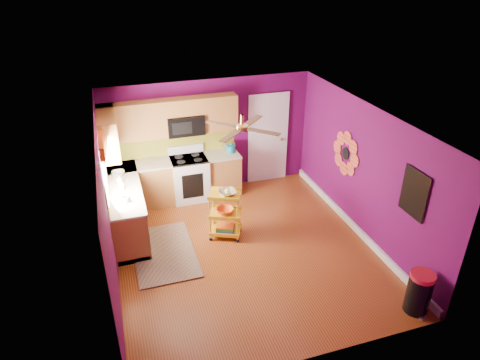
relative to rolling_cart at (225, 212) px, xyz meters
name	(u,v)px	position (x,y,z in m)	size (l,w,h in m)	color
ground	(245,250)	(0.22, -0.52, -0.53)	(5.00, 5.00, 0.00)	#682E10
room_envelope	(247,169)	(0.24, -0.52, 1.11)	(4.54, 5.04, 2.52)	#590A4D
lower_cabinets	(155,193)	(-1.13, 1.30, -0.09)	(2.81, 2.31, 0.94)	brown
electric_range	(190,178)	(-0.33, 1.65, -0.04)	(0.76, 0.66, 1.13)	white
upper_cabinetry	(151,123)	(-1.03, 1.65, 1.27)	(2.80, 2.30, 1.26)	brown
left_window	(102,155)	(-2.00, 0.53, 1.21)	(0.08, 1.35, 1.08)	white
panel_door	(268,139)	(1.57, 1.95, 0.50)	(0.95, 0.11, 2.15)	white
right_wall_art	(374,170)	(2.44, -0.86, 0.92)	(0.04, 2.74, 1.04)	black
ceiling_fan	(242,127)	(0.22, -0.32, 1.76)	(1.01, 1.01, 0.26)	#BF8C3F
shag_rug	(164,252)	(-1.20, -0.17, -0.51)	(1.06, 1.73, 0.02)	black
rolling_cart	(225,212)	(0.00, 0.00, 0.00)	(0.69, 0.61, 1.03)	yellow
trash_can	(419,292)	(2.19, -2.71, -0.19)	(0.48, 0.48, 0.68)	black
teal_kettle	(231,149)	(0.62, 1.70, 0.50)	(0.18, 0.18, 0.21)	#12818A
toaster	(230,146)	(0.62, 1.80, 0.50)	(0.22, 0.15, 0.18)	beige
soap_bottle_a	(121,184)	(-1.77, 0.71, 0.51)	(0.09, 0.09, 0.20)	#EA3F72
soap_bottle_b	(120,179)	(-1.78, 0.96, 0.49)	(0.13, 0.13, 0.16)	white
counter_dish	(118,173)	(-1.79, 1.34, 0.44)	(0.25, 0.25, 0.06)	white
counter_cup	(126,199)	(-1.71, 0.23, 0.47)	(0.13, 0.13, 0.10)	white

